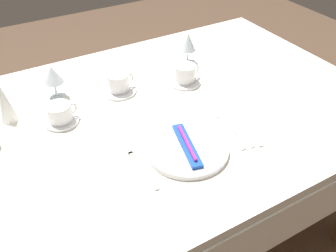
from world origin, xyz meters
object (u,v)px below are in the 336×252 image
Objects in this scene: spoon_dessert at (235,123)px; spoon_soup at (228,124)px; coffee_cup_far at (119,82)px; toothbrush_package at (187,145)px; dinner_knife at (225,133)px; coffee_cup_right at (185,73)px; wine_glass_centre at (53,76)px; fork_outer at (139,165)px; napkin_folded at (4,102)px; dinner_plate at (187,149)px; wine_glass_left at (188,43)px; coffee_cup_left at (60,112)px.

spoon_soup is at bearing 169.17° from spoon_dessert.
toothbrush_package is at bearing -84.34° from coffee_cup_far.
dinner_knife is 1.92× the size of coffee_cup_right.
wine_glass_centre is (-0.49, 0.16, 0.05)m from coffee_cup_right.
spoon_dessert is 0.69m from wine_glass_centre.
coffee_cup_far is (-0.26, 0.39, 0.04)m from spoon_dessert.
napkin_folded is (-0.29, 0.44, 0.07)m from fork_outer.
spoon_soup is (0.20, 0.04, -0.02)m from toothbrush_package.
napkin_folded is at bearing 135.08° from dinner_plate.
toothbrush_package is 0.92× the size of spoon_dessert.
coffee_cup_far is at bearing 121.83° from spoon_soup.
coffee_cup_right reaches higher than spoon_dessert.
coffee_cup_right is 1.03× the size of coffee_cup_far.
wine_glass_centre reaches higher than dinner_plate.
napkin_folded is (-0.77, -0.04, -0.02)m from wine_glass_left.
toothbrush_package is at bearing -176.08° from dinner_knife.
coffee_cup_far reaches higher than dinner_plate.
fork_outer is at bearing -138.11° from coffee_cup_right.
coffee_cup_far is (-0.04, 0.43, 0.02)m from toothbrush_package.
dinner_plate is at bearing -44.92° from napkin_folded.
toothbrush_package is 0.46m from coffee_cup_left.
toothbrush_package is 0.59m from wine_glass_left.
wine_glass_centre reaches higher than coffee_cup_left.
coffee_cup_left reaches higher than spoon_soup.
fork_outer is at bearing 173.97° from toothbrush_package.
spoon_soup is at bearing -32.23° from napkin_folded.
toothbrush_package reaches higher than dinner_knife.
spoon_dessert is at bearing -89.46° from coffee_cup_right.
wine_glass_centre is at bearing 178.32° from wine_glass_left.
coffee_cup_left is (-0.50, 0.31, 0.04)m from spoon_soup.
coffee_cup_left is at bearing 130.52° from dinner_plate.
coffee_cup_right is 0.79× the size of wine_glass_left.
spoon_soup is 1.68× the size of wine_glass_centre.
wine_glass_centre is (-0.49, 0.48, 0.09)m from spoon_dessert.
dinner_plate reaches higher than spoon_dessert.
coffee_cup_right is 0.83× the size of wine_glass_centre.
coffee_cup_right is at bearing -125.15° from wine_glass_left.
dinner_knife is 1.58× the size of wine_glass_centre.
dinner_plate is 0.59m from wine_glass_centre.
spoon_soup is 1.47× the size of napkin_folded.
toothbrush_package is at bearing -44.92° from napkin_folded.
dinner_plate is 0.46m from coffee_cup_left.
dinner_plate is at bearing -6.03° from fork_outer.
coffee_cup_left is (-0.46, 0.34, 0.04)m from dinner_knife.
wine_glass_centre reaches higher than coffee_cup_far.
spoon_dessert is at bearing -10.83° from spoon_soup.
coffee_cup_left is at bearing 148.26° from spoon_soup.
dinner_knife is 0.94× the size of spoon_soup.
wine_glass_centre is 0.58m from wine_glass_left.
coffee_cup_far is at bearing -169.03° from wine_glass_left.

